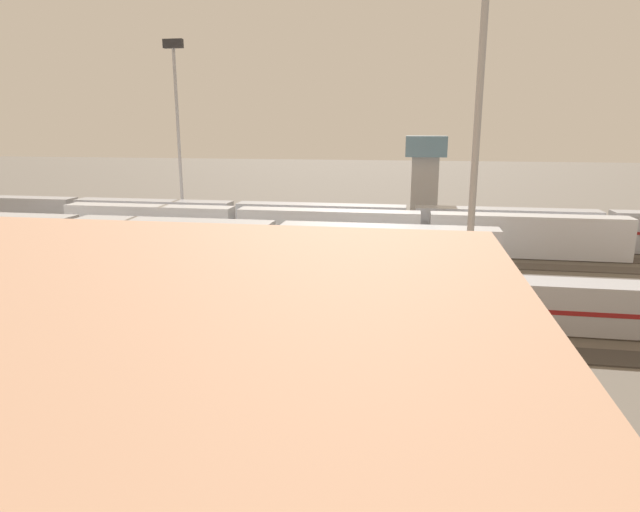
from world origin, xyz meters
name	(u,v)px	position (x,y,z in m)	size (l,w,h in m)	color
ground_plane	(323,276)	(0.00, 0.00, 0.00)	(400.00, 400.00, 0.00)	#60594F
track_bed_0	(344,242)	(0.00, -17.50, 0.06)	(140.00, 2.80, 0.12)	#3D3833
track_bed_1	(339,250)	(0.00, -12.50, 0.06)	(140.00, 2.80, 0.12)	#4C443D
track_bed_2	(333,259)	(0.00, -7.50, 0.06)	(140.00, 2.80, 0.12)	#4C443D
track_bed_3	(327,269)	(0.00, -2.50, 0.06)	(140.00, 2.80, 0.12)	#4C443D
track_bed_4	(319,282)	(0.00, 2.50, 0.06)	(140.00, 2.80, 0.12)	#4C443D
track_bed_5	(310,297)	(0.00, 7.50, 0.06)	(140.00, 2.80, 0.12)	#3D3833
track_bed_6	(299,315)	(0.00, 12.50, 0.06)	(140.00, 2.80, 0.12)	#4C443D
track_bed_7	(285,337)	(0.00, 17.50, 0.06)	(140.00, 2.80, 0.12)	#3D3833
train_on_track_3	(175,241)	(17.60, -2.50, 2.61)	(71.40, 3.06, 5.00)	#B7BABF
train_on_track_1	(328,230)	(1.42, -12.50, 2.62)	(71.40, 3.00, 5.00)	silver
train_on_track_0	(320,223)	(3.25, -17.50, 2.60)	(119.80, 3.06, 5.00)	#A8AAB2
train_on_track_6	(394,297)	(-7.86, 12.50, 2.01)	(95.60, 3.06, 3.80)	#A8AAB2
light_mast_0	(177,113)	(24.24, -20.22, 17.24)	(2.80, 0.70, 27.04)	#9EA0A5
light_mast_1	(480,80)	(-12.69, 19.82, 18.09)	(2.80, 0.70, 28.59)	#9EA0A5
control_tower	(425,175)	(-10.73, -29.98, 8.15)	(6.00, 6.00, 13.98)	gray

